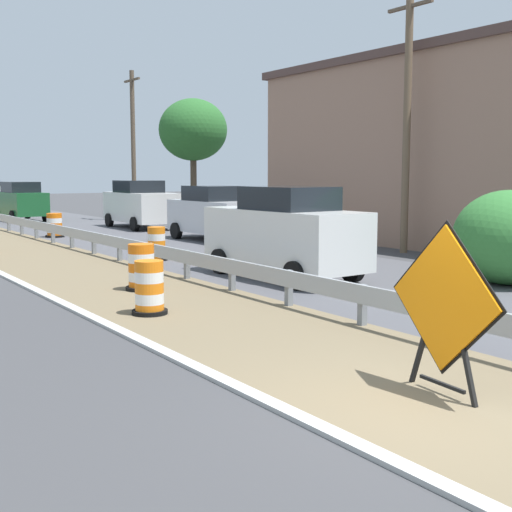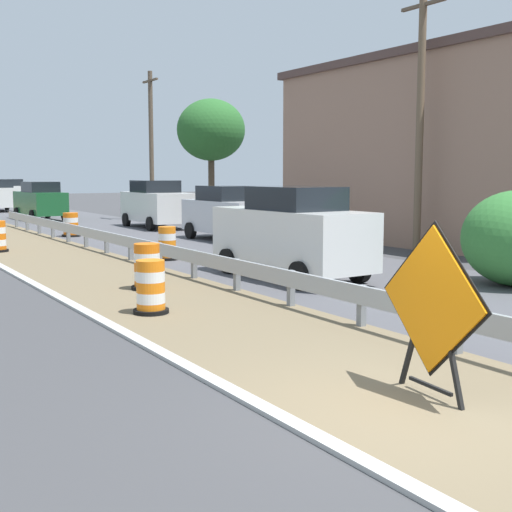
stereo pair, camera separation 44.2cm
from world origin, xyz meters
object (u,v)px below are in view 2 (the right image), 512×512
Objects in this scene: traffic_barrel_mid at (167,245)px; car_trailing_far_lane at (292,233)px; warning_sign_diamond at (432,305)px; utility_pole_near at (420,119)px; utility_pole_mid at (151,144)px; car_distant_a at (157,204)px; traffic_barrel_farther at (71,226)px; car_lead_far_lane at (40,201)px; car_trailing_near_lane at (229,213)px; traffic_barrel_close at (147,269)px; car_mid_far_lane at (11,191)px; traffic_barrel_nearest at (151,290)px.

car_trailing_far_lane reaches higher than traffic_barrel_mid.
warning_sign_diamond is 14.77m from utility_pole_near.
utility_pole_mid is at bearing -16.40° from car_trailing_far_lane.
utility_pole_near reaches higher than car_distant_a.
traffic_barrel_farther is 0.21× the size of car_lead_far_lane.
car_trailing_near_lane is 0.56× the size of utility_pole_mid.
car_lead_far_lane is 1.02× the size of car_trailing_far_lane.
traffic_barrel_mid is at bearing -112.04° from utility_pole_mid.
car_trailing_near_lane is (7.15, 17.13, -0.03)m from warning_sign_diamond.
traffic_barrel_mid is 0.12× the size of utility_pole_mid.
warning_sign_diamond is 0.43× the size of car_distant_a.
car_mid_far_lane is at bearing 81.12° from traffic_barrel_close.
warning_sign_diamond is 0.25× the size of utility_pole_near.
car_trailing_near_lane is (4.66, -4.77, 0.61)m from traffic_barrel_farther.
traffic_barrel_close is 0.12× the size of utility_pole_near.
car_trailing_far_lane is at bearing -161.70° from utility_pole_near.
utility_pole_mid is at bearing 5.80° from car_mid_far_lane.
traffic_barrel_close is at bearing -7.46° from car_mid_far_lane.
car_distant_a is at bearing 178.27° from car_trailing_near_lane.
car_trailing_near_lane is at bearing 0.13° from car_distant_a.
car_trailing_far_lane is 21.80m from utility_pole_mid.
car_trailing_near_lane is at bearing 54.16° from traffic_barrel_nearest.
utility_pole_near is at bearing -56.69° from traffic_barrel_farther.
traffic_barrel_mid is 12.21m from car_distant_a.
car_trailing_near_lane is at bearing -106.72° from warning_sign_diamond.
traffic_barrel_mid is 41.42m from car_mid_far_lane.
warning_sign_diamond is 25.33m from car_distant_a.
car_distant_a reaches higher than traffic_barrel_close.
car_mid_far_lane is 25.35m from utility_pole_mid.
traffic_barrel_close is 1.06× the size of traffic_barrel_farther.
car_trailing_near_lane reaches higher than traffic_barrel_nearest.
traffic_barrel_close is at bearing 82.49° from car_trailing_far_lane.
car_trailing_near_lane is at bearing -99.62° from utility_pole_mid.
traffic_barrel_nearest is at bearing -76.09° from warning_sign_diamond.
warning_sign_diamond is at bearing 153.28° from car_trailing_far_lane.
traffic_barrel_mid reaches higher than traffic_barrel_farther.
traffic_barrel_mid is at bearing -20.98° from car_distant_a.
car_distant_a reaches higher than warning_sign_diamond.
traffic_barrel_nearest reaches higher than traffic_barrel_farther.
traffic_barrel_close is 1.03× the size of traffic_barrel_mid.
car_mid_far_lane is (3.20, 21.57, -0.02)m from car_lead_far_lane.
utility_pole_near is (2.83, -13.99, 3.15)m from car_distant_a.
traffic_barrel_nearest is at bearing -113.53° from utility_pole_mid.
car_trailing_far_lane reaches higher than car_mid_far_lane.
utility_pole_near reaches higher than car_trailing_far_lane.
car_mid_far_lane is (8.10, 48.09, 0.59)m from traffic_barrel_nearest.
traffic_barrel_nearest is 0.97× the size of traffic_barrel_close.
utility_pole_near reaches higher than traffic_barrel_close.
utility_pole_mid is (1.92, -25.08, 3.11)m from car_mid_far_lane.
utility_pole_near is 1.03× the size of utility_pole_mid.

